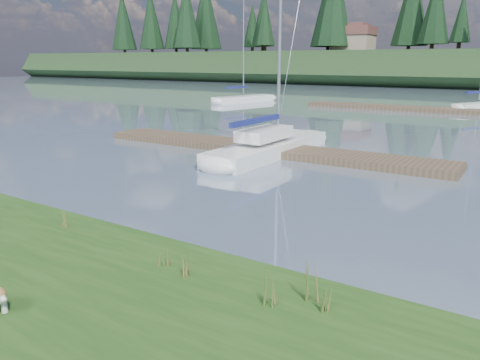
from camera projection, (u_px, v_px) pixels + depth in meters
The scene contains 16 objects.
ground at pixel (448, 113), 35.19m from camera, with size 200.00×200.00×0.00m, color gray.
sailboat_main at pixel (277, 143), 19.88m from camera, with size 1.80×8.54×12.29m.
dock_near at pixel (261, 148), 20.17m from camera, with size 16.00×2.00×0.30m, color #4C3D2C.
dock_far at pixel (477, 112), 34.10m from camera, with size 26.00×2.20×0.30m, color #4C3D2C.
sailboat_bg_0 at pixel (248, 98), 44.19m from camera, with size 3.31×7.66×10.97m.
weed_0 at pixel (166, 254), 8.10m from camera, with size 0.17×0.14×0.53m.
weed_1 at pixel (186, 262), 7.74m from camera, with size 0.17×0.14×0.58m.
weed_2 at pixel (311, 283), 6.93m from camera, with size 0.17×0.14×0.67m.
weed_3 at pixel (65, 219), 9.99m from camera, with size 0.17×0.14×0.45m.
weed_4 at pixel (268, 291), 6.84m from camera, with size 0.17×0.14×0.52m.
weed_5 at pixel (330, 298), 6.64m from camera, with size 0.17×0.14×0.53m.
mud_lip at pixel (166, 252), 9.46m from camera, with size 60.00×0.50×0.14m, color #33281C.
conifer_0 at pixel (186, 13), 91.04m from camera, with size 5.72×5.72×14.15m.
conifer_1 at pixel (263, 19), 86.74m from camera, with size 4.40×4.40×11.30m.
conifer_3 at pixel (436, 7), 71.68m from camera, with size 4.84×4.84×12.25m.
house_0 at pixel (354, 38), 77.46m from camera, with size 6.30×5.30×4.65m.
Camera 1 is at (6.03, -8.18, 3.85)m, focal length 35.00 mm.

